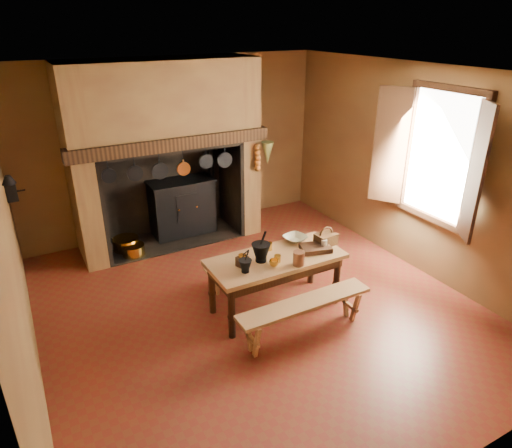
{
  "coord_description": "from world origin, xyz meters",
  "views": [
    {
      "loc": [
        -2.3,
        -4.22,
        3.31
      ],
      "look_at": [
        0.16,
        0.3,
        0.97
      ],
      "focal_mm": 32.0,
      "sensor_mm": 36.0,
      "label": 1
    }
  ],
  "objects_px": {
    "coffee_grinder": "(242,261)",
    "mixing_bowl": "(295,238)",
    "bench_front": "(305,310)",
    "wicker_basket": "(326,239)",
    "iron_range": "(182,206)",
    "work_table": "(276,265)"
  },
  "relations": [
    {
      "from": "mixing_bowl",
      "to": "wicker_basket",
      "type": "xyz_separation_m",
      "value": [
        0.28,
        -0.26,
        0.04
      ]
    },
    {
      "from": "iron_range",
      "to": "coffee_grinder",
      "type": "bearing_deg",
      "value": -94.62
    },
    {
      "from": "iron_range",
      "to": "bench_front",
      "type": "relative_size",
      "value": 0.99
    },
    {
      "from": "coffee_grinder",
      "to": "wicker_basket",
      "type": "height_order",
      "value": "wicker_basket"
    },
    {
      "from": "iron_range",
      "to": "work_table",
      "type": "height_order",
      "value": "iron_range"
    },
    {
      "from": "iron_range",
      "to": "bench_front",
      "type": "distance_m",
      "value": 3.23
    },
    {
      "from": "work_table",
      "to": "coffee_grinder",
      "type": "height_order",
      "value": "coffee_grinder"
    },
    {
      "from": "bench_front",
      "to": "coffee_grinder",
      "type": "relative_size",
      "value": 8.99
    },
    {
      "from": "bench_front",
      "to": "wicker_basket",
      "type": "xyz_separation_m",
      "value": [
        0.72,
        0.62,
        0.45
      ]
    },
    {
      "from": "iron_range",
      "to": "mixing_bowl",
      "type": "distance_m",
      "value": 2.44
    },
    {
      "from": "bench_front",
      "to": "coffee_grinder",
      "type": "bearing_deg",
      "value": 124.96
    },
    {
      "from": "work_table",
      "to": "coffee_grinder",
      "type": "xyz_separation_m",
      "value": [
        -0.45,
        0.0,
        0.18
      ]
    },
    {
      "from": "coffee_grinder",
      "to": "mixing_bowl",
      "type": "height_order",
      "value": "coffee_grinder"
    },
    {
      "from": "mixing_bowl",
      "to": "wicker_basket",
      "type": "bearing_deg",
      "value": -42.87
    },
    {
      "from": "bench_front",
      "to": "wicker_basket",
      "type": "height_order",
      "value": "wicker_basket"
    },
    {
      "from": "bench_front",
      "to": "coffee_grinder",
      "type": "height_order",
      "value": "coffee_grinder"
    },
    {
      "from": "coffee_grinder",
      "to": "mixing_bowl",
      "type": "distance_m",
      "value": 0.92
    },
    {
      "from": "work_table",
      "to": "coffee_grinder",
      "type": "bearing_deg",
      "value": 179.67
    },
    {
      "from": "coffee_grinder",
      "to": "iron_range",
      "type": "bearing_deg",
      "value": 63.75
    },
    {
      "from": "work_table",
      "to": "mixing_bowl",
      "type": "distance_m",
      "value": 0.52
    },
    {
      "from": "wicker_basket",
      "to": "coffee_grinder",
      "type": "bearing_deg",
      "value": 174.43
    },
    {
      "from": "iron_range",
      "to": "bench_front",
      "type": "xyz_separation_m",
      "value": [
        0.24,
        -3.22,
        -0.14
      ]
    }
  ]
}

